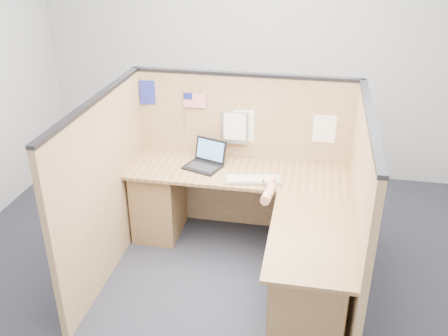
% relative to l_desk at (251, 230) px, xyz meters
% --- Properties ---
extents(floor, '(5.00, 5.00, 0.00)m').
position_rel_l_desk_xyz_m(floor, '(-0.18, -0.29, -0.39)').
color(floor, black).
rests_on(floor, ground).
extents(wall_back, '(5.00, 0.00, 5.00)m').
position_rel_l_desk_xyz_m(wall_back, '(-0.18, 1.96, 1.01)').
color(wall_back, '#ADAFB3').
rests_on(wall_back, floor).
extents(cubicle_partitions, '(2.06, 1.83, 1.53)m').
position_rel_l_desk_xyz_m(cubicle_partitions, '(-0.18, 0.14, 0.38)').
color(cubicle_partitions, brown).
rests_on(cubicle_partitions, floor).
extents(l_desk, '(1.95, 1.75, 0.73)m').
position_rel_l_desk_xyz_m(l_desk, '(0.00, 0.00, 0.00)').
color(l_desk, brown).
rests_on(l_desk, floor).
extents(laptop, '(0.37, 0.39, 0.22)m').
position_rel_l_desk_xyz_m(laptop, '(-0.51, 0.46, 0.39)').
color(laptop, black).
rests_on(laptop, l_desk).
extents(keyboard, '(0.49, 0.24, 0.03)m').
position_rel_l_desk_xyz_m(keyboard, '(-0.03, 0.23, 0.35)').
color(keyboard, gray).
rests_on(keyboard, l_desk).
extents(mouse, '(0.12, 0.08, 0.05)m').
position_rel_l_desk_xyz_m(mouse, '(0.12, 0.19, 0.36)').
color(mouse, silver).
rests_on(mouse, l_desk).
extents(hand_forearm, '(0.12, 0.41, 0.09)m').
position_rel_l_desk_xyz_m(hand_forearm, '(0.13, 0.04, 0.38)').
color(hand_forearm, tan).
rests_on(hand_forearm, l_desk).
extents(blue_poster, '(0.17, 0.03, 0.23)m').
position_rel_l_desk_xyz_m(blue_poster, '(-1.06, 0.68, 0.91)').
color(blue_poster, navy).
rests_on(blue_poster, cubicle_partitions).
extents(american_flag, '(0.21, 0.01, 0.36)m').
position_rel_l_desk_xyz_m(american_flag, '(-0.66, 0.67, 0.86)').
color(american_flag, olive).
rests_on(american_flag, cubicle_partitions).
extents(file_holder, '(0.23, 0.05, 0.30)m').
position_rel_l_desk_xyz_m(file_holder, '(-0.26, 0.66, 0.64)').
color(file_holder, slate).
rests_on(file_holder, cubicle_partitions).
extents(paper_left, '(0.24, 0.03, 0.30)m').
position_rel_l_desk_xyz_m(paper_left, '(-0.16, 0.68, 0.65)').
color(paper_left, white).
rests_on(paper_left, cubicle_partitions).
extents(paper_right, '(0.20, 0.01, 0.25)m').
position_rel_l_desk_xyz_m(paper_right, '(0.54, 0.68, 0.68)').
color(paper_right, white).
rests_on(paper_right, cubicle_partitions).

